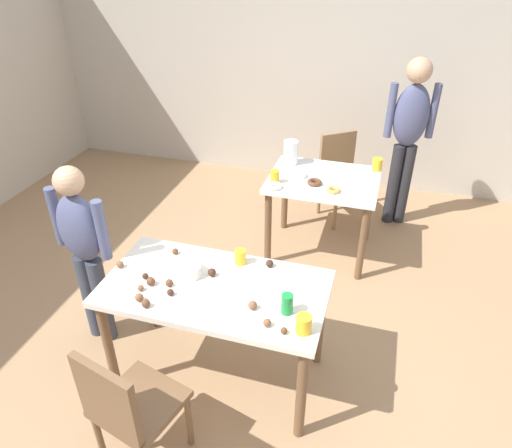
# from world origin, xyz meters

# --- Properties ---
(ground_plane) EXTENTS (6.40, 6.40, 0.00)m
(ground_plane) POSITION_xyz_m (0.00, 0.00, 0.00)
(ground_plane) COLOR #9E7A56
(wall_back) EXTENTS (6.40, 0.10, 2.60)m
(wall_back) POSITION_xyz_m (0.00, 3.20, 1.30)
(wall_back) COLOR #BCB2A3
(wall_back) RESTS_ON ground_plane
(dining_table_near) EXTENTS (1.33, 0.71, 0.75)m
(dining_table_near) POSITION_xyz_m (-0.06, 0.03, 0.65)
(dining_table_near) COLOR silver
(dining_table_near) RESTS_ON ground_plane
(dining_table_far) EXTENTS (0.92, 0.74, 0.75)m
(dining_table_far) POSITION_xyz_m (0.32, 1.63, 0.63)
(dining_table_far) COLOR white
(dining_table_far) RESTS_ON ground_plane
(chair_near_table) EXTENTS (0.49, 0.49, 0.87)m
(chair_near_table) POSITION_xyz_m (-0.26, -0.70, 0.50)
(chair_near_table) COLOR brown
(chair_near_table) RESTS_ON ground_plane
(chair_far_table) EXTENTS (0.56, 0.56, 0.87)m
(chair_far_table) POSITION_xyz_m (0.39, 2.34, 0.50)
(chair_far_table) COLOR olive
(chair_far_table) RESTS_ON ground_plane
(person_girl_near) EXTENTS (0.46, 0.25, 1.36)m
(person_girl_near) POSITION_xyz_m (-1.01, 0.12, 0.80)
(person_girl_near) COLOR #383D4C
(person_girl_near) RESTS_ON ground_plane
(person_adult_far) EXTENTS (0.45, 0.27, 1.63)m
(person_adult_far) POSITION_xyz_m (0.96, 2.38, 0.99)
(person_adult_far) COLOR #28282D
(person_adult_far) RESTS_ON ground_plane
(mixing_bowl) EXTENTS (0.17, 0.17, 0.07)m
(mixing_bowl) POSITION_xyz_m (-0.26, 0.08, 0.79)
(mixing_bowl) COLOR white
(mixing_bowl) RESTS_ON dining_table_near
(soda_can) EXTENTS (0.07, 0.07, 0.12)m
(soda_can) POSITION_xyz_m (0.40, -0.07, 0.81)
(soda_can) COLOR #198438
(soda_can) RESTS_ON dining_table_near
(fork_near) EXTENTS (0.17, 0.02, 0.01)m
(fork_near) POSITION_xyz_m (0.39, 0.12, 0.75)
(fork_near) COLOR silver
(fork_near) RESTS_ON dining_table_near
(cup_near_0) EXTENTS (0.07, 0.07, 0.10)m
(cup_near_0) POSITION_xyz_m (0.02, 0.28, 0.80)
(cup_near_0) COLOR yellow
(cup_near_0) RESTS_ON dining_table_near
(cup_near_1) EXTENTS (0.08, 0.08, 0.10)m
(cup_near_1) POSITION_xyz_m (0.52, -0.19, 0.80)
(cup_near_1) COLOR yellow
(cup_near_1) RESTS_ON dining_table_near
(cake_ball_0) EXTENTS (0.05, 0.05, 0.05)m
(cake_ball_0) POSITION_xyz_m (-0.42, -0.07, 0.78)
(cake_ball_0) COLOR brown
(cake_ball_0) RESTS_ON dining_table_near
(cake_ball_1) EXTENTS (0.05, 0.05, 0.05)m
(cake_ball_1) POSITION_xyz_m (0.20, 0.30, 0.77)
(cake_ball_1) COLOR #3D2319
(cake_ball_1) RESTS_ON dining_table_near
(cake_ball_2) EXTENTS (0.04, 0.04, 0.04)m
(cake_ball_2) POSITION_xyz_m (-0.69, 0.03, 0.77)
(cake_ball_2) COLOR brown
(cake_ball_2) RESTS_ON dining_table_near
(cake_ball_3) EXTENTS (0.05, 0.05, 0.05)m
(cake_ball_3) POSITION_xyz_m (-0.32, -0.05, 0.77)
(cake_ball_3) COLOR brown
(cake_ball_3) RESTS_ON dining_table_near
(cake_ball_4) EXTENTS (0.04, 0.04, 0.04)m
(cake_ball_4) POSITION_xyz_m (-0.42, 0.26, 0.77)
(cake_ball_4) COLOR brown
(cake_ball_4) RESTS_ON dining_table_near
(cake_ball_5) EXTENTS (0.05, 0.05, 0.05)m
(cake_ball_5) POSITION_xyz_m (-0.11, 0.11, 0.78)
(cake_ball_5) COLOR #3D2319
(cake_ball_5) RESTS_ON dining_table_near
(cake_ball_6) EXTENTS (0.05, 0.05, 0.05)m
(cake_ball_6) POSITION_xyz_m (-0.36, -0.26, 0.77)
(cake_ball_6) COLOR brown
(cake_ball_6) RESTS_ON dining_table_near
(cake_ball_7) EXTENTS (0.04, 0.04, 0.04)m
(cake_ball_7) POSITION_xyz_m (-0.49, -0.03, 0.77)
(cake_ball_7) COLOR #3D2319
(cake_ball_7) RESTS_ON dining_table_near
(cake_ball_8) EXTENTS (0.05, 0.05, 0.05)m
(cake_ball_8) POSITION_xyz_m (0.21, -0.10, 0.78)
(cake_ball_8) COLOR brown
(cake_ball_8) RESTS_ON dining_table_near
(cake_ball_9) EXTENTS (0.04, 0.04, 0.04)m
(cake_ball_9) POSITION_xyz_m (0.42, -0.23, 0.77)
(cake_ball_9) COLOR brown
(cake_ball_9) RESTS_ON dining_table_near
(cake_ball_10) EXTENTS (0.05, 0.05, 0.05)m
(cake_ball_10) POSITION_xyz_m (-0.42, -0.22, 0.77)
(cake_ball_10) COLOR brown
(cake_ball_10) RESTS_ON dining_table_near
(cake_ball_11) EXTENTS (0.04, 0.04, 0.04)m
(cake_ball_11) POSITION_xyz_m (0.33, -0.21, 0.77)
(cake_ball_11) COLOR brown
(cake_ball_11) RESTS_ON dining_table_near
(cake_ball_12) EXTENTS (0.04, 0.04, 0.04)m
(cake_ball_12) POSITION_xyz_m (-0.27, -0.13, 0.77)
(cake_ball_12) COLOR #3D2319
(cake_ball_12) RESTS_ON dining_table_near
(cake_ball_13) EXTENTS (0.04, 0.04, 0.04)m
(cake_ball_13) POSITION_xyz_m (-0.46, -0.14, 0.77)
(cake_ball_13) COLOR brown
(cake_ball_13) RESTS_ON dining_table_near
(pitcher_far) EXTENTS (0.13, 0.13, 0.22)m
(pitcher_far) POSITION_xyz_m (-0.02, 1.84, 0.86)
(pitcher_far) COLOR white
(pitcher_far) RESTS_ON dining_table_far
(cup_far_0) EXTENTS (0.07, 0.07, 0.11)m
(cup_far_0) POSITION_xyz_m (-0.06, 1.43, 0.80)
(cup_far_0) COLOR yellow
(cup_far_0) RESTS_ON dining_table_far
(cup_far_1) EXTENTS (0.08, 0.08, 0.11)m
(cup_far_1) POSITION_xyz_m (0.74, 1.92, 0.81)
(cup_far_1) COLOR yellow
(cup_far_1) RESTS_ON dining_table_far
(donut_far_0) EXTENTS (0.12, 0.12, 0.04)m
(donut_far_0) POSITION_xyz_m (0.26, 1.50, 0.77)
(donut_far_0) COLOR brown
(donut_far_0) RESTS_ON dining_table_far
(donut_far_1) EXTENTS (0.11, 0.11, 0.03)m
(donut_far_1) POSITION_xyz_m (0.43, 1.41, 0.77)
(donut_far_1) COLOR gold
(donut_far_1) RESTS_ON dining_table_far
(donut_far_2) EXTENTS (0.13, 0.13, 0.04)m
(donut_far_2) POSITION_xyz_m (-0.04, 1.34, 0.77)
(donut_far_2) COLOR white
(donut_far_2) RESTS_ON dining_table_far
(donut_far_3) EXTENTS (0.10, 0.10, 0.03)m
(donut_far_3) POSITION_xyz_m (0.13, 1.61, 0.77)
(donut_far_3) COLOR white
(donut_far_3) RESTS_ON dining_table_far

